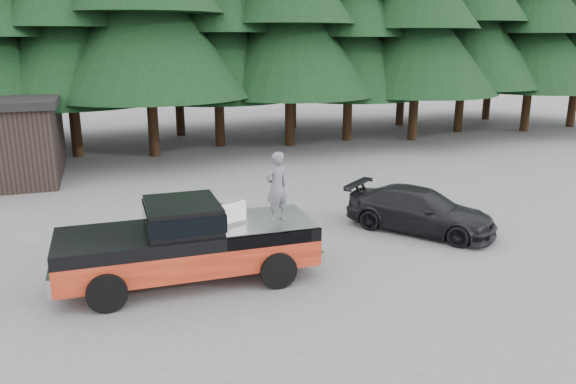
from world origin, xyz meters
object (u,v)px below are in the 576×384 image
object	(u,v)px
air_compressor	(226,212)
man_on_bed	(277,187)
pickup_truck	(189,254)
parked_car	(420,210)

from	to	relation	value
air_compressor	man_on_bed	distance (m)	1.31
pickup_truck	parked_car	world-z (taller)	pickup_truck
air_compressor	parked_car	size ratio (longest dim) A/B	0.16
pickup_truck	parked_car	bearing A→B (deg)	11.34
pickup_truck	man_on_bed	distance (m)	2.56
parked_car	pickup_truck	bearing A→B (deg)	152.49
pickup_truck	air_compressor	distance (m)	1.30
man_on_bed	parked_car	size ratio (longest dim) A/B	0.38
air_compressor	man_on_bed	bearing A→B (deg)	-36.52
pickup_truck	air_compressor	bearing A→B (deg)	3.76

